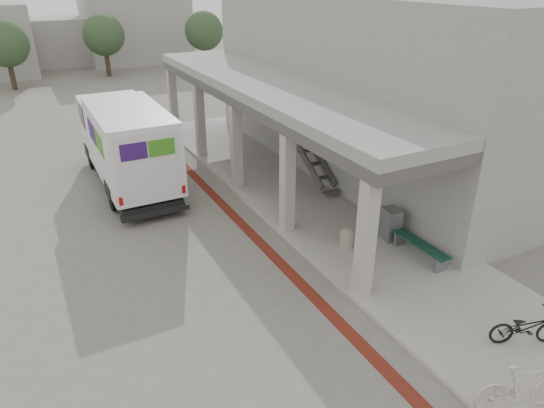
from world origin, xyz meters
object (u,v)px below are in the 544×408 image
bicycle_black (526,327)px  bicycle_cream (523,387)px  bench (420,247)px  fedex_truck (126,142)px  utility_cabinet (391,224)px

bicycle_black → bicycle_cream: 2.10m
bench → bicycle_cream: 5.50m
fedex_truck → utility_cabinet: bearing=-53.7°
utility_cabinet → bicycle_cream: 6.71m
fedex_truck → bicycle_black: fedex_truck is taller
bicycle_cream → bench: bearing=-3.2°
fedex_truck → bicycle_black: (5.72, -13.57, -1.20)m
utility_cabinet → fedex_truck: bearing=134.4°
bicycle_black → fedex_truck: bearing=48.0°
bench → bicycle_black: size_ratio=1.24×
bicycle_black → bicycle_cream: size_ratio=0.87×
bench → bicycle_cream: (-2.19, -5.04, 0.23)m
fedex_truck → utility_cabinet: 10.50m
fedex_truck → bicycle_cream: bearing=-74.8°
fedex_truck → bicycle_black: size_ratio=4.71×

